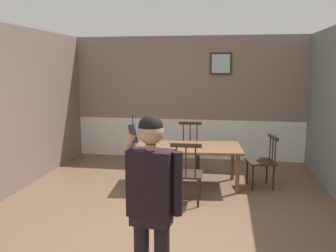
{
  "coord_description": "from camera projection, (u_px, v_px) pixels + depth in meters",
  "views": [
    {
      "loc": [
        0.89,
        -4.56,
        2.13
      ],
      "look_at": [
        0.24,
        -0.6,
        1.47
      ],
      "focal_mm": 38.44,
      "sensor_mm": 36.0,
      "label": 1
    }
  ],
  "objects": [
    {
      "name": "ground_plane",
      "position": [
        158.0,
        224.0,
        4.93
      ],
      "size": [
        8.27,
        8.27,
        0.0
      ],
      "primitive_type": "plane",
      "color": "brown"
    },
    {
      "name": "chair_near_window",
      "position": [
        187.0,
        173.0,
        5.63
      ],
      "size": [
        0.48,
        0.48,
        1.0
      ],
      "rotation": [
        0.0,
        0.0,
        0.01
      ],
      "color": "#2D2319",
      "rests_on": "ground_plane"
    },
    {
      "name": "chair_by_doorway",
      "position": [
        189.0,
        149.0,
        7.36
      ],
      "size": [
        0.48,
        0.48,
        1.01
      ],
      "rotation": [
        0.0,
        0.0,
        3.13
      ],
      "color": "#2D2319",
      "rests_on": "ground_plane"
    },
    {
      "name": "dining_table",
      "position": [
        188.0,
        150.0,
        6.47
      ],
      "size": [
        1.96,
        1.15,
        0.73
      ],
      "rotation": [
        0.0,
        0.0,
        0.09
      ],
      "color": "brown",
      "rests_on": "ground_plane"
    },
    {
      "name": "chair_at_table_head",
      "position": [
        263.0,
        161.0,
        6.41
      ],
      "size": [
        0.54,
        0.54,
        0.94
      ],
      "rotation": [
        0.0,
        0.0,
        1.78
      ],
      "color": "#2D2319",
      "rests_on": "ground_plane"
    },
    {
      "name": "room_back_partition",
      "position": [
        188.0,
        100.0,
        8.37
      ],
      "size": [
        5.42,
        0.17,
        2.83
      ],
      "color": "gray",
      "rests_on": "ground_plane"
    },
    {
      "name": "person_figure",
      "position": [
        152.0,
        197.0,
        3.17
      ],
      "size": [
        0.55,
        0.27,
        1.73
      ],
      "rotation": [
        0.0,
        0.0,
        2.99
      ],
      "color": "black",
      "rests_on": "ground_plane"
    }
  ]
}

